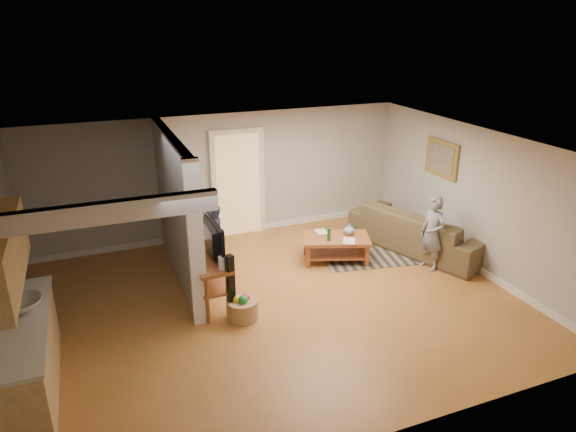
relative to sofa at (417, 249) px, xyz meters
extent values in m
plane|color=olive|center=(-3.30, -0.91, 0.00)|extent=(7.50, 7.50, 0.00)
cube|color=#BBB9B3|center=(-3.30, 2.09, 1.25)|extent=(7.50, 0.04, 2.50)
cube|color=#BBB9B3|center=(0.45, -0.91, 1.25)|extent=(0.04, 6.00, 2.50)
cube|color=white|center=(-3.30, -0.91, 2.50)|extent=(7.50, 6.00, 0.04)
cube|color=#BBB9B3|center=(-4.50, 0.54, 1.25)|extent=(0.15, 3.10, 2.50)
cube|color=white|center=(-4.50, -1.01, 1.25)|extent=(0.22, 0.10, 2.50)
cube|color=white|center=(-3.30, 2.06, 0.06)|extent=(7.50, 0.04, 0.12)
cube|color=white|center=(0.42, -0.91, 0.06)|extent=(0.04, 6.00, 0.12)
cube|color=#D8B272|center=(-3.00, 2.03, 1.05)|extent=(0.90, 0.06, 2.10)
cube|color=tan|center=(-6.73, -1.71, 0.45)|extent=(0.60, 2.20, 0.90)
cube|color=beige|center=(-6.73, -1.71, 0.92)|extent=(0.64, 2.24, 0.05)
cube|color=tan|center=(-6.75, -1.71, 1.80)|extent=(0.35, 2.00, 0.70)
imported|color=silver|center=(-6.73, -1.41, 0.94)|extent=(0.54, 0.54, 0.19)
cube|color=#322616|center=(-4.42, -0.11, 1.85)|extent=(0.03, 0.40, 0.34)
cube|color=#322616|center=(-4.42, 0.39, 1.85)|extent=(0.03, 0.40, 0.34)
cube|color=#322616|center=(-4.42, 0.89, 1.85)|extent=(0.03, 0.40, 0.34)
cube|color=olive|center=(0.41, 0.09, 1.75)|extent=(0.04, 0.90, 0.68)
cube|color=black|center=(-0.59, 0.37, 0.01)|extent=(2.84, 2.30, 0.01)
imported|color=#4C4526|center=(0.00, 0.00, 0.00)|extent=(1.96, 2.92, 0.79)
cube|color=brown|center=(-1.72, 0.13, 0.44)|extent=(1.37, 1.07, 0.06)
cube|color=silver|center=(-1.72, 0.13, 0.45)|extent=(0.85, 0.65, 0.02)
cube|color=brown|center=(-1.72, 0.13, 0.15)|extent=(1.24, 0.94, 0.03)
cube|color=brown|center=(-2.32, 0.04, 0.22)|extent=(0.09, 0.09, 0.44)
cube|color=brown|center=(-1.32, -0.32, 0.22)|extent=(0.09, 0.09, 0.44)
cube|color=brown|center=(-2.13, 0.57, 0.22)|extent=(0.09, 0.09, 0.44)
cube|color=brown|center=(-1.13, 0.21, 0.22)|extent=(0.09, 0.09, 0.44)
imported|color=navy|center=(-1.45, 0.15, 0.47)|extent=(0.26, 0.26, 0.21)
cylinder|color=#13531F|center=(-1.92, 0.04, 0.59)|extent=(0.07, 0.07, 0.24)
imported|color=#998C4C|center=(-1.99, 0.42, 0.47)|extent=(0.22, 0.28, 0.03)
imported|color=#66594C|center=(-1.70, -0.10, 0.47)|extent=(0.33, 0.36, 0.02)
cube|color=brown|center=(-4.25, -0.51, 0.78)|extent=(0.49, 1.29, 0.05)
cube|color=brown|center=(-4.25, -0.51, 0.43)|extent=(0.44, 1.18, 0.03)
cylinder|color=brown|center=(-4.40, -1.07, 0.39)|extent=(0.05, 0.05, 0.79)
cylinder|color=brown|center=(-4.42, 0.04, 0.39)|extent=(0.05, 0.05, 0.79)
cylinder|color=brown|center=(-4.08, -1.06, 0.39)|extent=(0.05, 0.05, 0.79)
cylinder|color=brown|center=(-4.10, 0.05, 0.39)|extent=(0.05, 0.05, 0.79)
imported|color=black|center=(-4.23, -0.51, 0.81)|extent=(0.15, 1.03, 0.59)
cylinder|color=white|center=(-4.14, -0.99, 0.90)|extent=(0.11, 0.11, 0.19)
cube|color=black|center=(-4.05, -1.08, 0.52)|extent=(0.13, 0.13, 1.05)
cube|color=black|center=(-4.30, 1.79, 0.51)|extent=(0.13, 0.13, 1.03)
cylinder|color=olive|center=(-3.90, -1.13, 0.15)|extent=(0.47, 0.47, 0.31)
sphere|color=red|center=(-3.84, -1.09, 0.31)|extent=(0.14, 0.14, 0.14)
sphere|color=yellow|center=(-3.97, -1.11, 0.33)|extent=(0.14, 0.14, 0.14)
sphere|color=#228B39|center=(-3.90, -1.19, 0.35)|extent=(0.14, 0.14, 0.14)
imported|color=gray|center=(-0.30, -0.77, 0.00)|extent=(0.41, 0.55, 1.35)
imported|color=#212546|center=(-3.63, 1.79, 0.00)|extent=(0.50, 0.39, 1.01)
camera|label=1|loc=(-5.71, -7.53, 4.21)|focal=32.00mm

